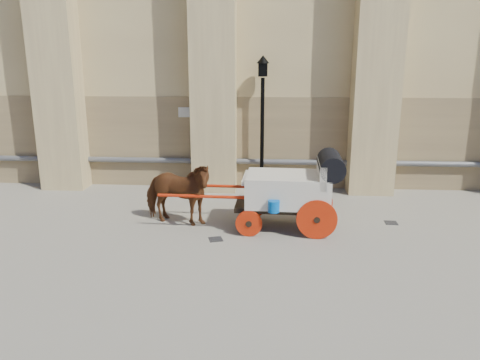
{
  "coord_description": "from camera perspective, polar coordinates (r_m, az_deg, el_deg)",
  "views": [
    {
      "loc": [
        0.74,
        -11.19,
        4.27
      ],
      "look_at": [
        0.04,
        0.21,
        1.24
      ],
      "focal_mm": 35.0,
      "sensor_mm": 36.0,
      "label": 1
    }
  ],
  "objects": [
    {
      "name": "street_lamp",
      "position": [
        14.92,
        2.73,
        7.26
      ],
      "size": [
        0.4,
        0.4,
        4.3
      ],
      "color": "black",
      "rests_on": "ground"
    },
    {
      "name": "drain_grate_far",
      "position": [
        13.03,
        17.94,
        -4.99
      ],
      "size": [
        0.33,
        0.33,
        0.01
      ],
      "primitive_type": "cube",
      "rotation": [
        0.0,
        0.0,
        -0.03
      ],
      "color": "black",
      "rests_on": "ground"
    },
    {
      "name": "drain_grate_near",
      "position": [
        11.35,
        -2.99,
        -7.22
      ],
      "size": [
        0.4,
        0.4,
        0.01
      ],
      "primitive_type": "cube",
      "rotation": [
        0.0,
        0.0,
        0.3
      ],
      "color": "black",
      "rests_on": "ground"
    },
    {
      "name": "ground",
      "position": [
        12.0,
        -0.24,
        -5.97
      ],
      "size": [
        90.0,
        90.0,
        0.0
      ],
      "primitive_type": "plane",
      "color": "gray",
      "rests_on": "ground"
    },
    {
      "name": "carriage",
      "position": [
        11.8,
        6.6,
        -0.95
      ],
      "size": [
        4.6,
        1.65,
        1.99
      ],
      "rotation": [
        0.0,
        0.0,
        -0.04
      ],
      "color": "black",
      "rests_on": "ground"
    },
    {
      "name": "horse",
      "position": [
        12.19,
        -7.7,
        -1.59
      ],
      "size": [
        2.17,
        1.4,
        1.69
      ],
      "primitive_type": "imported",
      "rotation": [
        0.0,
        0.0,
        1.31
      ],
      "color": "brown",
      "rests_on": "ground"
    }
  ]
}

